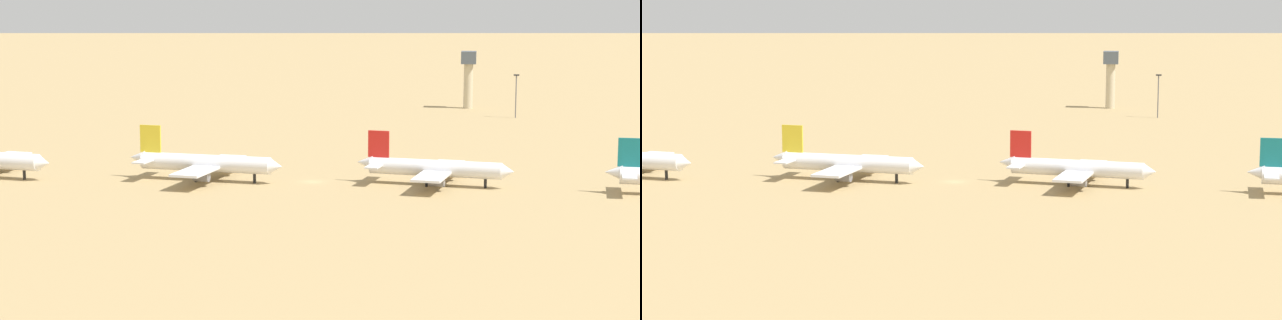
% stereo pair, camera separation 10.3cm
% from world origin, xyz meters
% --- Properties ---
extents(ground, '(4000.00, 4000.00, 0.00)m').
position_xyz_m(ground, '(0.00, 0.00, 0.00)').
color(ground, tan).
extents(parked_jet_yellow_3, '(36.28, 30.78, 11.99)m').
position_xyz_m(parked_jet_yellow_3, '(-23.97, -2.17, 3.93)').
color(parked_jet_yellow_3, white).
rests_on(parked_jet_yellow_3, ground).
extents(parked_jet_red_4, '(34.72, 29.52, 11.48)m').
position_xyz_m(parked_jet_red_4, '(26.68, -0.21, 3.76)').
color(parked_jet_red_4, white).
rests_on(parked_jet_red_4, ground).
extents(control_tower, '(5.20, 5.20, 19.96)m').
position_xyz_m(control_tower, '(29.43, 156.40, 12.04)').
color(control_tower, '#C6B793').
rests_on(control_tower, ground).
extents(light_pole_west, '(1.80, 0.50, 14.18)m').
position_xyz_m(light_pole_west, '(45.62, 129.92, 8.28)').
color(light_pole_west, '#59595E').
rests_on(light_pole_west, ground).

